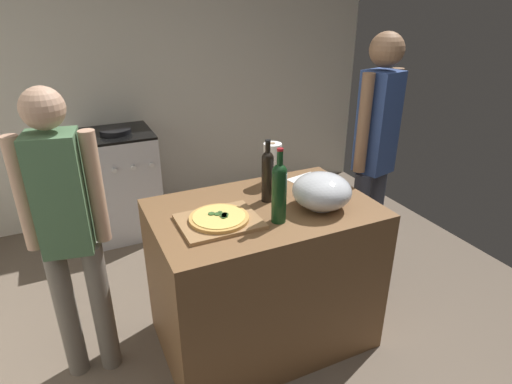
% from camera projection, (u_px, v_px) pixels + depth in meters
% --- Properties ---
extents(ground_plane, '(4.42, 3.45, 0.02)m').
position_uv_depth(ground_plane, '(210.00, 285.00, 3.17)').
color(ground_plane, '#6B5B4C').
extents(kitchen_wall_rear, '(4.42, 0.10, 2.60)m').
position_uv_depth(kitchen_wall_rear, '(149.00, 74.00, 3.84)').
color(kitchen_wall_rear, silver).
rests_on(kitchen_wall_rear, ground_plane).
extents(counter, '(1.21, 0.78, 0.90)m').
position_uv_depth(counter, '(263.00, 275.00, 2.51)').
color(counter, brown).
rests_on(counter, ground_plane).
extents(cutting_board, '(0.40, 0.32, 0.02)m').
position_uv_depth(cutting_board, '(219.00, 222.00, 2.16)').
color(cutting_board, '#9E7247').
rests_on(cutting_board, counter).
extents(pizza, '(0.30, 0.30, 0.03)m').
position_uv_depth(pizza, '(219.00, 218.00, 2.15)').
color(pizza, tan).
rests_on(pizza, cutting_board).
extents(mixing_bowl, '(0.32, 0.32, 0.19)m').
position_uv_depth(mixing_bowl, '(322.00, 191.00, 2.28)').
color(mixing_bowl, '#B2B2B7').
rests_on(mixing_bowl, counter).
extents(paper_towel_roll, '(0.11, 0.11, 0.26)m').
position_uv_depth(paper_towel_roll, '(272.00, 163.00, 2.58)').
color(paper_towel_roll, white).
rests_on(paper_towel_roll, counter).
extents(wine_bottle_green, '(0.08, 0.08, 0.39)m').
position_uv_depth(wine_bottle_green, '(279.00, 190.00, 2.11)').
color(wine_bottle_green, '#143819').
rests_on(wine_bottle_green, counter).
extents(wine_bottle_dark, '(0.07, 0.07, 0.35)m').
position_uv_depth(wine_bottle_dark, '(268.00, 174.00, 2.33)').
color(wine_bottle_dark, black).
rests_on(wine_bottle_dark, counter).
extents(recipe_sheet, '(0.24, 0.19, 0.00)m').
position_uv_depth(recipe_sheet, '(307.00, 179.00, 2.67)').
color(recipe_sheet, white).
rests_on(recipe_sheet, counter).
extents(stove, '(0.58, 0.58, 0.96)m').
position_uv_depth(stove, '(122.00, 183.00, 3.70)').
color(stove, '#B7B7BC').
rests_on(stove, ground_plane).
extents(person_in_stripes, '(0.39, 0.24, 1.59)m').
position_uv_depth(person_in_stripes, '(67.00, 226.00, 2.08)').
color(person_in_stripes, slate).
rests_on(person_in_stripes, ground_plane).
extents(person_in_red, '(0.36, 0.24, 1.75)m').
position_uv_depth(person_in_red, '(375.00, 150.00, 2.82)').
color(person_in_red, '#383D4C').
rests_on(person_in_red, ground_plane).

